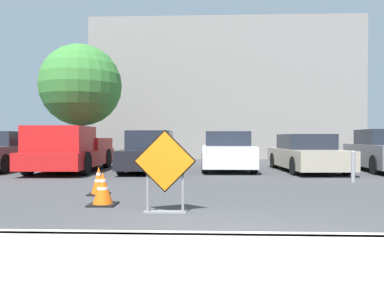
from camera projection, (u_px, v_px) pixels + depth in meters
ground_plane at (216, 170)px, 14.27m from camera, size 96.00×96.00×0.00m
sidewalk_strip at (248, 281)px, 3.04m from camera, size 23.68×2.48×0.14m
curb_lip at (236, 240)px, 4.27m from camera, size 23.68×0.20×0.14m
road_closed_sign at (165, 169)px, 6.10m from camera, size 1.03×0.20×1.37m
traffic_cone_nearest at (103, 189)px, 6.83m from camera, size 0.49×0.49×0.61m
traffic_cone_second at (99, 181)px, 8.06m from camera, size 0.43×0.43×0.61m
parked_car_nearest at (0, 152)px, 14.13m from camera, size 2.05×4.65×1.46m
pickup_truck at (68, 152)px, 13.35m from camera, size 2.25×5.11×1.61m
parked_car_second at (150, 152)px, 13.84m from camera, size 1.89×4.64×1.48m
parked_car_third at (227, 152)px, 14.10m from camera, size 1.89×4.01×1.46m
parked_car_fourth at (306, 154)px, 13.67m from camera, size 2.09×4.70×1.36m
parked_car_fifth at (384, 152)px, 13.66m from camera, size 1.99×4.22×1.53m
bollard_nearest at (353, 165)px, 10.32m from camera, size 0.12×0.12×0.88m
building_facade_backdrop at (224, 92)px, 23.75m from camera, size 15.85×5.00×8.19m
street_tree_behind_lot at (81, 86)px, 17.17m from camera, size 3.73×3.73×5.50m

